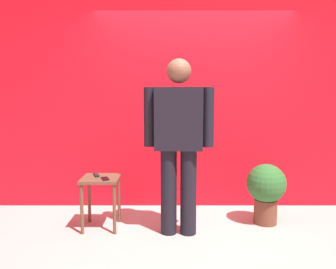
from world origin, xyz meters
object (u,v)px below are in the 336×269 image
object	(u,v)px
potted_plant	(266,188)
side_table	(100,188)
standing_person	(178,138)
tv_remote	(96,175)
cell_phone	(105,179)

from	to	relation	value
potted_plant	side_table	bearing A→B (deg)	-175.98
standing_person	tv_remote	world-z (taller)	standing_person
potted_plant	cell_phone	bearing A→B (deg)	-173.31
cell_phone	potted_plant	xyz separation A→B (m)	(1.78, 0.21, -0.17)
standing_person	side_table	size ratio (longest dim) A/B	3.20
standing_person	tv_remote	xyz separation A→B (m)	(-0.91, 0.22, -0.44)
cell_phone	potted_plant	bearing A→B (deg)	-13.12
tv_remote	potted_plant	xyz separation A→B (m)	(1.91, 0.06, -0.17)
potted_plant	tv_remote	bearing A→B (deg)	-178.27
tv_remote	standing_person	bearing A→B (deg)	-34.42
standing_person	tv_remote	bearing A→B (deg)	166.26
standing_person	tv_remote	size ratio (longest dim) A/B	10.75
side_table	cell_phone	size ratio (longest dim) A/B	3.96
standing_person	side_table	bearing A→B (deg)	169.96
standing_person	potted_plant	distance (m)	1.21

